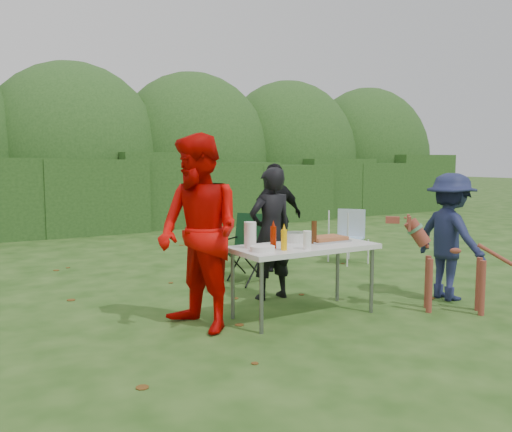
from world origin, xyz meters
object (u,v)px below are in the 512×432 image
person_cook (271,234)px  person_black_puffy (276,217)px  beer_bottle (314,232)px  paper_towel_roll (250,235)px  person_red_jacket (199,233)px  child (450,237)px  mustard_bottle (284,240)px  ketchup_bottle (273,237)px  camping_chair (245,248)px  folding_table (304,250)px  dog (455,265)px  lawn_chair (348,236)px

person_cook → person_black_puffy: person_black_puffy is taller
beer_bottle → paper_towel_roll: 0.72m
person_red_jacket → child: 3.01m
beer_bottle → mustard_bottle: bearing=-160.3°
ketchup_bottle → mustard_bottle: bearing=-76.2°
paper_towel_roll → camping_chair: bearing=61.9°
mustard_bottle → beer_bottle: 0.52m
person_red_jacket → ketchup_bottle: (0.74, -0.14, -0.08)m
folding_table → ketchup_bottle: 0.42m
ketchup_bottle → beer_bottle: bearing=4.1°
beer_bottle → camping_chair: bearing=85.1°
person_cook → camping_chair: size_ratio=1.71×
folding_table → paper_towel_roll: paper_towel_roll is taller
person_cook → person_black_puffy: 1.64m
dog → lawn_chair: 2.81m
beer_bottle → person_black_puffy: bearing=67.1°
person_cook → camping_chair: (0.21, 0.96, -0.32)m
person_black_puffy → ketchup_bottle: (-1.41, -2.12, 0.07)m
mustard_bottle → lawn_chair: bearing=39.0°
child → ketchup_bottle: child is taller
person_cook → mustard_bottle: size_ratio=7.63×
child → lawn_chair: child is taller
person_black_puffy → dog: (0.44, -2.81, -0.28)m
person_red_jacket → lawn_chair: person_red_jacket is taller
person_red_jacket → mustard_bottle: person_red_jacket is taller
ketchup_bottle → beer_bottle: 0.53m
child → mustard_bottle: bearing=89.9°
child → mustard_bottle: 2.21m
person_cook → camping_chair: person_cook is taller
camping_chair → person_cook: bearing=43.8°
person_black_puffy → child: size_ratio=1.07×
folding_table → ketchup_bottle: bearing=-177.4°
camping_chair → lawn_chair: camping_chair is taller
ketchup_bottle → person_cook: bearing=59.2°
person_black_puffy → lawn_chair: person_black_puffy is taller
paper_towel_roll → person_black_puffy: bearing=51.3°
camping_chair → paper_towel_roll: (-0.85, -1.60, 0.42)m
person_red_jacket → camping_chair: bearing=125.3°
mustard_bottle → paper_towel_roll: paper_towel_roll is taller
camping_chair → ketchup_bottle: ketchup_bottle is taller
dog → paper_towel_roll: 2.22m
dog → camping_chair: bearing=-21.6°
person_black_puffy → camping_chair: size_ratio=1.75×
person_black_puffy → beer_bottle: size_ratio=6.49×
lawn_chair → folding_table: bearing=3.6°
folding_table → lawn_chair: lawn_chair is taller
camping_chair → mustard_bottle: size_ratio=4.46×
dog → ketchup_bottle: (-1.85, 0.68, 0.35)m
person_red_jacket → lawn_chair: bearing=105.3°
folding_table → person_black_puffy: bearing=64.1°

